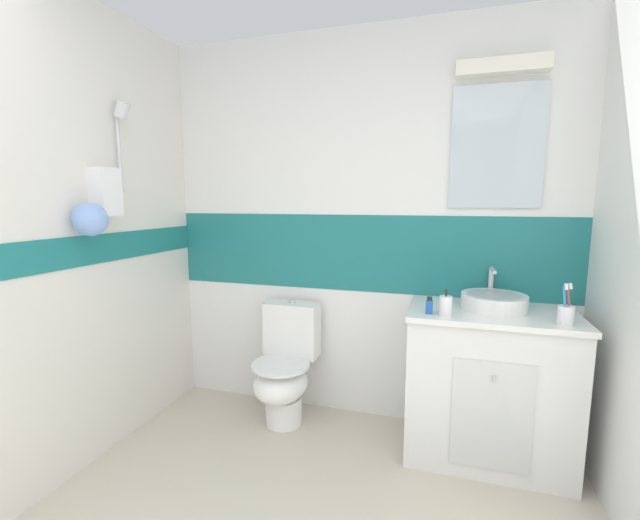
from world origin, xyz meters
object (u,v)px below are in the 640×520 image
toilet (285,368)px  soap_dispenser (446,306)px  perfume_flask_small (429,306)px  toothbrush_cup (566,314)px  sink_basin (494,301)px

toilet → soap_dispenser: (0.98, -0.20, 0.54)m
soap_dispenser → perfume_flask_small: size_ratio=1.56×
toilet → toothbrush_cup: bearing=-7.3°
sink_basin → soap_dispenser: sink_basin is taller
sink_basin → toothbrush_cup: 0.37m
perfume_flask_small → soap_dispenser: bearing=-5.6°
sink_basin → toothbrush_cup: sink_basin is taller
sink_basin → perfume_flask_small: (-0.33, -0.21, -0.00)m
toilet → soap_dispenser: bearing=-11.4°
toothbrush_cup → perfume_flask_small: (-0.63, 0.01, -0.01)m
toilet → perfume_flask_small: perfume_flask_small is taller
toothbrush_cup → sink_basin: bearing=144.5°
toilet → toothbrush_cup: (1.53, -0.20, 0.54)m
soap_dispenser → perfume_flask_small: soap_dispenser is taller
toothbrush_cup → perfume_flask_small: 0.63m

